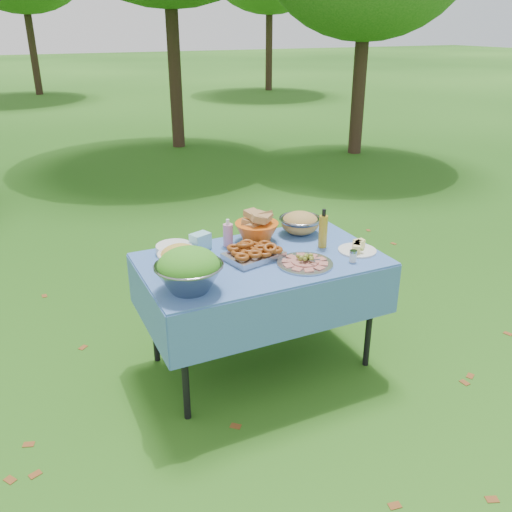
{
  "coord_description": "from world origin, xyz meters",
  "views": [
    {
      "loc": [
        -1.32,
        -2.74,
        2.1
      ],
      "look_at": [
        -0.03,
        0.0,
        0.78
      ],
      "focal_mm": 38.0,
      "sensor_mm": 36.0,
      "label": 1
    }
  ],
  "objects_px": {
    "picnic_table": "(261,312)",
    "charcuterie_platter": "(305,259)",
    "salad_bowl": "(189,270)",
    "bread_bowl": "(257,227)",
    "pasta_bowl_steel": "(300,223)",
    "oil_bottle": "(323,228)",
    "plate_stack": "(174,249)"
  },
  "relations": [
    {
      "from": "picnic_table",
      "to": "charcuterie_platter",
      "type": "height_order",
      "value": "charcuterie_platter"
    },
    {
      "from": "salad_bowl",
      "to": "bread_bowl",
      "type": "relative_size",
      "value": 1.28
    },
    {
      "from": "picnic_table",
      "to": "charcuterie_platter",
      "type": "xyz_separation_m",
      "value": [
        0.2,
        -0.2,
        0.42
      ]
    },
    {
      "from": "salad_bowl",
      "to": "charcuterie_platter",
      "type": "distance_m",
      "value": 0.74
    },
    {
      "from": "picnic_table",
      "to": "pasta_bowl_steel",
      "type": "bearing_deg",
      "value": 33.05
    },
    {
      "from": "salad_bowl",
      "to": "bread_bowl",
      "type": "height_order",
      "value": "salad_bowl"
    },
    {
      "from": "charcuterie_platter",
      "to": "oil_bottle",
      "type": "distance_m",
      "value": 0.32
    },
    {
      "from": "picnic_table",
      "to": "bread_bowl",
      "type": "relative_size",
      "value": 5.08
    },
    {
      "from": "bread_bowl",
      "to": "oil_bottle",
      "type": "distance_m",
      "value": 0.44
    },
    {
      "from": "salad_bowl",
      "to": "pasta_bowl_steel",
      "type": "height_order",
      "value": "salad_bowl"
    },
    {
      "from": "pasta_bowl_steel",
      "to": "picnic_table",
      "type": "bearing_deg",
      "value": -146.95
    },
    {
      "from": "salad_bowl",
      "to": "bread_bowl",
      "type": "bearing_deg",
      "value": 38.17
    },
    {
      "from": "salad_bowl",
      "to": "charcuterie_platter",
      "type": "height_order",
      "value": "salad_bowl"
    },
    {
      "from": "bread_bowl",
      "to": "pasta_bowl_steel",
      "type": "height_order",
      "value": "bread_bowl"
    },
    {
      "from": "bread_bowl",
      "to": "charcuterie_platter",
      "type": "bearing_deg",
      "value": -78.38
    },
    {
      "from": "pasta_bowl_steel",
      "to": "charcuterie_platter",
      "type": "distance_m",
      "value": 0.53
    },
    {
      "from": "picnic_table",
      "to": "salad_bowl",
      "type": "height_order",
      "value": "salad_bowl"
    },
    {
      "from": "pasta_bowl_steel",
      "to": "plate_stack",
      "type": "bearing_deg",
      "value": 178.19
    },
    {
      "from": "charcuterie_platter",
      "to": "oil_bottle",
      "type": "height_order",
      "value": "oil_bottle"
    },
    {
      "from": "plate_stack",
      "to": "pasta_bowl_steel",
      "type": "height_order",
      "value": "pasta_bowl_steel"
    },
    {
      "from": "picnic_table",
      "to": "pasta_bowl_steel",
      "type": "distance_m",
      "value": 0.69
    },
    {
      "from": "bread_bowl",
      "to": "pasta_bowl_steel",
      "type": "xyz_separation_m",
      "value": [
        0.33,
        0.0,
        -0.02
      ]
    },
    {
      "from": "picnic_table",
      "to": "plate_stack",
      "type": "distance_m",
      "value": 0.69
    },
    {
      "from": "salad_bowl",
      "to": "bread_bowl",
      "type": "xyz_separation_m",
      "value": [
        0.64,
        0.5,
        -0.03
      ]
    },
    {
      "from": "picnic_table",
      "to": "bread_bowl",
      "type": "bearing_deg",
      "value": 70.07
    },
    {
      "from": "pasta_bowl_steel",
      "to": "oil_bottle",
      "type": "bearing_deg",
      "value": -88.35
    },
    {
      "from": "pasta_bowl_steel",
      "to": "oil_bottle",
      "type": "xyz_separation_m",
      "value": [
        0.01,
        -0.28,
        0.05
      ]
    },
    {
      "from": "picnic_table",
      "to": "oil_bottle",
      "type": "height_order",
      "value": "oil_bottle"
    },
    {
      "from": "pasta_bowl_steel",
      "to": "charcuterie_platter",
      "type": "height_order",
      "value": "pasta_bowl_steel"
    },
    {
      "from": "salad_bowl",
      "to": "charcuterie_platter",
      "type": "relative_size",
      "value": 1.09
    },
    {
      "from": "oil_bottle",
      "to": "picnic_table",
      "type": "bearing_deg",
      "value": 179.72
    },
    {
      "from": "picnic_table",
      "to": "charcuterie_platter",
      "type": "bearing_deg",
      "value": -44.73
    }
  ]
}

